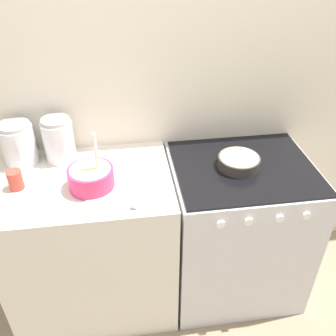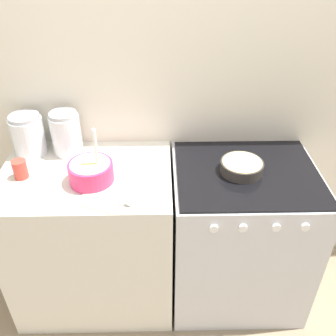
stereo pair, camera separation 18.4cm
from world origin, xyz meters
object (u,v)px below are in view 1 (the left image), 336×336
(storage_jar_left, at_px, (19,146))
(baking_pan, at_px, (239,162))
(stove, at_px, (236,229))
(storage_jar_middle, at_px, (59,142))
(mixing_bowl, at_px, (91,177))
(tin_can, at_px, (15,180))

(storage_jar_left, bearing_deg, baking_pan, -10.55)
(stove, bearing_deg, baking_pan, 177.08)
(storage_jar_left, relative_size, storage_jar_middle, 0.95)
(baking_pan, height_order, storage_jar_left, storage_jar_left)
(stove, bearing_deg, storage_jar_left, 169.67)
(stove, height_order, mixing_bowl, mixing_bowl)
(storage_jar_left, bearing_deg, mixing_bowl, -36.48)
(stove, distance_m, storage_jar_left, 1.29)
(baking_pan, height_order, tin_can, tin_can)
(mixing_bowl, bearing_deg, tin_can, 173.50)
(mixing_bowl, distance_m, storage_jar_middle, 0.32)
(stove, xyz_separation_m, tin_can, (-1.13, -0.02, 0.49))
(baking_pan, bearing_deg, storage_jar_middle, 167.17)
(mixing_bowl, relative_size, storage_jar_left, 1.29)
(mixing_bowl, distance_m, storage_jar_left, 0.46)
(stove, distance_m, storage_jar_middle, 1.11)
(mixing_bowl, xyz_separation_m, storage_jar_left, (-0.37, 0.27, 0.04))
(baking_pan, relative_size, tin_can, 2.25)
(mixing_bowl, bearing_deg, storage_jar_middle, 121.32)
(storage_jar_middle, height_order, tin_can, storage_jar_middle)
(mixing_bowl, xyz_separation_m, tin_can, (-0.35, 0.04, -0.01))
(storage_jar_middle, relative_size, tin_can, 2.46)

